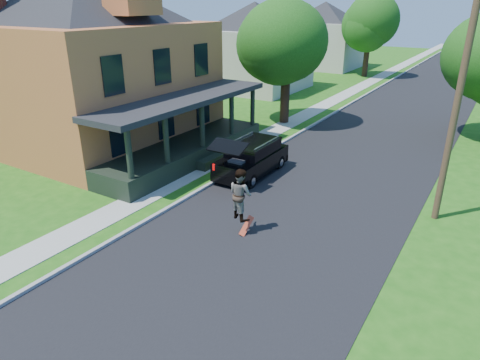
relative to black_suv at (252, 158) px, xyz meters
The scene contains 14 objects.
ground 6.94m from the black_suv, 62.37° to the right, with size 140.00×140.00×0.00m, color #1D5811.
street 14.27m from the black_suv, 77.02° to the left, with size 8.00×120.00×0.02m, color black.
curb 13.94m from the black_suv, 93.50° to the left, with size 0.15×120.00×0.12m, color gray.
sidewalk 14.12m from the black_suv, 99.80° to the left, with size 1.30×120.00×0.03m, color gray.
front_walk 6.35m from the black_suv, behind, with size 6.50×1.20×0.03m, color gray.
main_house 10.46m from the black_suv, behind, with size 15.56×15.56×10.10m.
neighbor_house_mid 20.92m from the black_suv, 119.93° to the left, with size 12.78×12.78×8.30m.
neighbor_house_far 35.58m from the black_suv, 106.91° to the left, with size 12.78×12.78×8.30m.
black_suv is the anchor object (origin of this frame).
skateboarder 5.18m from the black_suv, 63.69° to the right, with size 1.04×0.93×1.75m.
skateboard 5.29m from the black_suv, 61.37° to the right, with size 0.22×0.70×0.53m.
tree_left_mid 10.51m from the black_suv, 107.55° to the left, with size 6.65×6.84×8.45m.
tree_left_far 30.39m from the black_suv, 97.56° to the left, with size 6.51×6.25×8.35m.
utility_pole_near 8.62m from the black_suv, ahead, with size 1.41×0.41×8.99m.
Camera 1 is at (5.78, -9.30, 7.19)m, focal length 32.00 mm.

